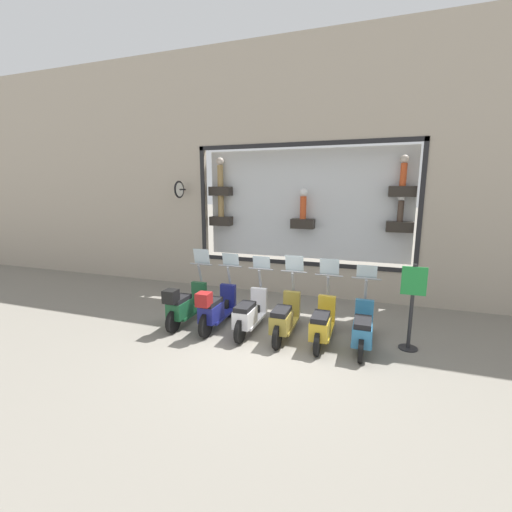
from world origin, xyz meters
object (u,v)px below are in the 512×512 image
scooter_yellow_1 (322,323)px  scooter_navy_4 (216,308)px  scooter_green_5 (185,305)px  shop_sign_post (412,304)px  scooter_white_3 (249,314)px  scooter_teal_0 (363,329)px  scooter_olive_2 (285,318)px

scooter_yellow_1 → scooter_navy_4: 2.36m
scooter_green_5 → shop_sign_post: (0.33, -4.80, 0.45)m
scooter_yellow_1 → shop_sign_post: size_ratio=1.05×
scooter_navy_4 → scooter_green_5: 0.79m
scooter_white_3 → scooter_green_5: (-0.06, 1.57, 0.04)m
scooter_teal_0 → scooter_yellow_1: 0.79m
shop_sign_post → scooter_navy_4: bearing=94.7°
scooter_olive_2 → shop_sign_post: 2.50m
scooter_teal_0 → shop_sign_post: shop_sign_post is taller
scooter_teal_0 → scooter_olive_2: bearing=89.7°
scooter_teal_0 → scooter_yellow_1: (0.00, 0.79, 0.01)m
scooter_teal_0 → scooter_white_3: scooter_white_3 is taller
scooter_olive_2 → scooter_green_5: scooter_green_5 is taller
scooter_yellow_1 → scooter_olive_2: 0.79m
scooter_green_5 → scooter_yellow_1: bearing=-89.0°
scooter_white_3 → scooter_navy_4: size_ratio=1.00×
scooter_teal_0 → scooter_olive_2: (0.01, 1.57, 0.02)m
scooter_navy_4 → shop_sign_post: size_ratio=1.06×
scooter_teal_0 → scooter_green_5: 3.94m
scooter_yellow_1 → scooter_navy_4: (-0.05, 2.36, 0.06)m
scooter_yellow_1 → scooter_green_5: 3.15m
scooter_olive_2 → shop_sign_post: shop_sign_post is taller
scooter_olive_2 → shop_sign_post: bearing=-83.6°
scooter_navy_4 → scooter_yellow_1: bearing=-88.7°
scooter_white_3 → shop_sign_post: shop_sign_post is taller
shop_sign_post → scooter_yellow_1: bearing=99.5°
scooter_teal_0 → scooter_navy_4: scooter_navy_4 is taller
scooter_olive_2 → shop_sign_post: (0.27, -2.44, 0.49)m
scooter_teal_0 → shop_sign_post: 1.04m
scooter_green_5 → shop_sign_post: 4.83m
scooter_green_5 → scooter_teal_0: bearing=-89.2°
scooter_white_3 → scooter_navy_4: scooter_navy_4 is taller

